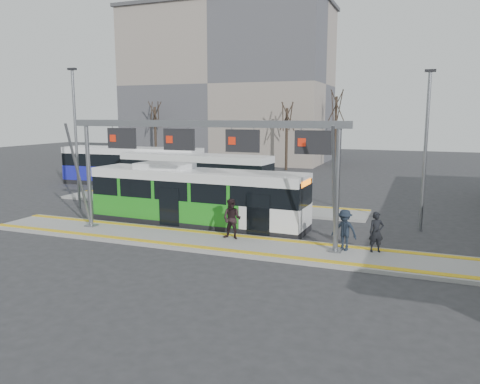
% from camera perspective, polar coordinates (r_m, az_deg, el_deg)
% --- Properties ---
extents(ground, '(120.00, 120.00, 0.00)m').
position_cam_1_polar(ground, '(20.70, -3.91, -6.26)').
color(ground, '#2D2D30').
rests_on(ground, ground).
extents(platform_main, '(22.00, 3.00, 0.15)m').
position_cam_1_polar(platform_main, '(20.68, -3.91, -6.06)').
color(platform_main, gray).
rests_on(platform_main, ground).
extents(platform_second, '(20.00, 3.00, 0.15)m').
position_cam_1_polar(platform_second, '(29.40, -4.37, -1.42)').
color(platform_second, gray).
rests_on(platform_second, ground).
extents(tactile_main, '(22.00, 2.65, 0.02)m').
position_cam_1_polar(tactile_main, '(20.66, -3.91, -5.83)').
color(tactile_main, yellow).
rests_on(tactile_main, platform_main).
extents(tactile_second, '(20.00, 0.35, 0.02)m').
position_cam_1_polar(tactile_second, '(30.41, -3.44, -0.88)').
color(tactile_second, yellow).
rests_on(tactile_second, platform_second).
extents(gantry, '(13.00, 1.68, 5.20)m').
position_cam_1_polar(gantry, '(20.36, -4.63, 5.76)').
color(gantry, slate).
rests_on(gantry, platform_main).
extents(apartment_block, '(24.50, 12.50, 18.40)m').
position_cam_1_polar(apartment_block, '(58.64, -1.44, 12.95)').
color(apartment_block, gray).
rests_on(apartment_block, ground).
extents(hero_bus, '(11.39, 2.79, 3.11)m').
position_cam_1_polar(hero_bus, '(23.86, -5.30, -0.67)').
color(hero_bus, black).
rests_on(hero_bus, ground).
extents(bg_bus_green, '(11.42, 3.16, 2.82)m').
position_cam_1_polar(bg_bus_green, '(33.51, -5.55, 2.18)').
color(bg_bus_green, black).
rests_on(bg_bus_green, ground).
extents(bg_bus_blue, '(11.61, 3.23, 2.99)m').
position_cam_1_polar(bg_bus_blue, '(38.60, -13.00, 3.06)').
color(bg_bus_blue, black).
rests_on(bg_bus_blue, ground).
extents(passenger_a, '(0.70, 0.60, 1.63)m').
position_cam_1_polar(passenger_a, '(19.47, 16.28, -4.70)').
color(passenger_a, black).
rests_on(passenger_a, platform_main).
extents(passenger_b, '(0.89, 0.70, 1.79)m').
position_cam_1_polar(passenger_b, '(20.62, -0.99, -3.31)').
color(passenger_b, black).
rests_on(passenger_b, platform_main).
extents(passenger_c, '(1.22, 0.92, 1.67)m').
position_cam_1_polar(passenger_c, '(19.39, 12.61, -4.54)').
color(passenger_c, black).
rests_on(passenger_c, platform_main).
extents(tree_left, '(1.40, 1.40, 7.08)m').
position_cam_1_polar(tree_left, '(47.69, 5.74, 9.10)').
color(tree_left, '#382B21').
rests_on(tree_left, ground).
extents(tree_mid, '(1.40, 1.40, 8.50)m').
position_cam_1_polar(tree_mid, '(51.62, 11.66, 10.18)').
color(tree_mid, '#382B21').
rests_on(tree_mid, ground).
extents(tree_far, '(1.40, 1.40, 7.31)m').
position_cam_1_polar(tree_far, '(54.76, -10.34, 9.22)').
color(tree_far, '#382B21').
rests_on(tree_far, ground).
extents(lamp_west, '(0.50, 0.25, 8.25)m').
position_cam_1_polar(lamp_west, '(29.41, -19.39, 6.51)').
color(lamp_west, slate).
rests_on(lamp_west, ground).
extents(lamp_east, '(0.50, 0.25, 7.65)m').
position_cam_1_polar(lamp_east, '(23.85, 21.68, 5.10)').
color(lamp_east, slate).
rests_on(lamp_east, ground).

